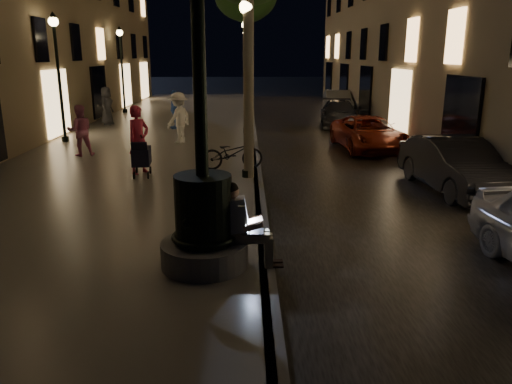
{
  "coord_description": "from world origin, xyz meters",
  "views": [
    {
      "loc": [
        -0.32,
        -5.48,
        3.5
      ],
      "look_at": [
        -0.15,
        3.0,
        1.15
      ],
      "focal_mm": 35.0,
      "sensor_mm": 36.0,
      "label": 1
    }
  ],
  "objects_px": {
    "lamp_curb_d": "(246,58)",
    "car_fifth": "(338,102)",
    "lamp_left_b": "(57,61)",
    "pedestrian_white": "(179,118)",
    "lamp_left_c": "(121,59)",
    "car_third": "(369,134)",
    "lamp_curb_c": "(246,59)",
    "pedestrian_pink": "(80,131)",
    "car_rear": "(339,114)",
    "lamp_curb_b": "(246,61)",
    "bicycle": "(232,153)",
    "car_second": "(456,165)",
    "pedestrian_red": "(139,140)",
    "fountain_lamppost": "(203,205)",
    "pedestrian_dark": "(107,106)",
    "stroller": "(141,156)",
    "tree_far": "(247,3)",
    "lamp_curb_a": "(247,64)",
    "pedestrian_blue": "(175,110)",
    "seated_man_laptop": "(242,222)"
  },
  "relations": [
    {
      "from": "lamp_curb_d",
      "to": "car_fifth",
      "type": "relative_size",
      "value": 1.14
    },
    {
      "from": "lamp_left_b",
      "to": "pedestrian_white",
      "type": "bearing_deg",
      "value": -5.13
    },
    {
      "from": "lamp_left_c",
      "to": "car_third",
      "type": "bearing_deg",
      "value": -43.31
    },
    {
      "from": "lamp_curb_c",
      "to": "pedestrian_pink",
      "type": "distance_m",
      "value": 14.19
    },
    {
      "from": "lamp_left_b",
      "to": "car_rear",
      "type": "distance_m",
      "value": 13.2
    },
    {
      "from": "lamp_curb_b",
      "to": "bicycle",
      "type": "height_order",
      "value": "lamp_curb_b"
    },
    {
      "from": "car_second",
      "to": "car_fifth",
      "type": "xyz_separation_m",
      "value": [
        0.06,
        17.69,
        -0.01
      ]
    },
    {
      "from": "lamp_left_b",
      "to": "pedestrian_red",
      "type": "distance_m",
      "value": 7.1
    },
    {
      "from": "fountain_lamppost",
      "to": "pedestrian_dark",
      "type": "xyz_separation_m",
      "value": [
        -6.0,
        16.74,
        -0.11
      ]
    },
    {
      "from": "lamp_left_b",
      "to": "car_third",
      "type": "distance_m",
      "value": 12.0
    },
    {
      "from": "stroller",
      "to": "car_second",
      "type": "distance_m",
      "value": 8.42
    },
    {
      "from": "tree_far",
      "to": "lamp_curb_c",
      "type": "xyz_separation_m",
      "value": [
        -0.08,
        -2.0,
        -3.2
      ]
    },
    {
      "from": "lamp_curb_a",
      "to": "bicycle",
      "type": "xyz_separation_m",
      "value": [
        -0.44,
        1.0,
        -2.56
      ]
    },
    {
      "from": "pedestrian_red",
      "to": "stroller",
      "type": "bearing_deg",
      "value": -123.72
    },
    {
      "from": "stroller",
      "to": "pedestrian_white",
      "type": "relative_size",
      "value": 0.59
    },
    {
      "from": "lamp_left_b",
      "to": "pedestrian_white",
      "type": "height_order",
      "value": "lamp_left_b"
    },
    {
      "from": "fountain_lamppost",
      "to": "tree_far",
      "type": "bearing_deg",
      "value": 88.14
    },
    {
      "from": "fountain_lamppost",
      "to": "lamp_curb_c",
      "type": "xyz_separation_m",
      "value": [
        0.7,
        22.0,
        2.02
      ]
    },
    {
      "from": "fountain_lamppost",
      "to": "car_third",
      "type": "relative_size",
      "value": 1.16
    },
    {
      "from": "lamp_curb_a",
      "to": "lamp_left_c",
      "type": "relative_size",
      "value": 1.0
    },
    {
      "from": "tree_far",
      "to": "car_fifth",
      "type": "bearing_deg",
      "value": -12.5
    },
    {
      "from": "pedestrian_blue",
      "to": "pedestrian_dark",
      "type": "xyz_separation_m",
      "value": [
        -3.44,
        1.39,
        0.04
      ]
    },
    {
      "from": "pedestrian_pink",
      "to": "pedestrian_dark",
      "type": "height_order",
      "value": "pedestrian_dark"
    },
    {
      "from": "lamp_left_c",
      "to": "pedestrian_blue",
      "type": "xyz_separation_m",
      "value": [
        3.84,
        -6.65,
        -2.17
      ]
    },
    {
      "from": "lamp_left_b",
      "to": "car_fifth",
      "type": "bearing_deg",
      "value": 40.6
    },
    {
      "from": "car_fifth",
      "to": "seated_man_laptop",
      "type": "bearing_deg",
      "value": -99.86
    },
    {
      "from": "fountain_lamppost",
      "to": "lamp_curb_b",
      "type": "height_order",
      "value": "fountain_lamppost"
    },
    {
      "from": "pedestrian_blue",
      "to": "lamp_curb_a",
      "type": "bearing_deg",
      "value": -2.97
    },
    {
      "from": "tree_far",
      "to": "lamp_curb_a",
      "type": "bearing_deg",
      "value": -90.25
    },
    {
      "from": "lamp_left_c",
      "to": "pedestrian_pink",
      "type": "height_order",
      "value": "lamp_left_c"
    },
    {
      "from": "seated_man_laptop",
      "to": "lamp_curb_d",
      "type": "height_order",
      "value": "lamp_curb_d"
    },
    {
      "from": "lamp_left_c",
      "to": "pedestrian_blue",
      "type": "bearing_deg",
      "value": -60.02
    },
    {
      "from": "tree_far",
      "to": "lamp_curb_b",
      "type": "height_order",
      "value": "tree_far"
    },
    {
      "from": "lamp_curb_b",
      "to": "car_fifth",
      "type": "distance_m",
      "value": 10.68
    },
    {
      "from": "car_third",
      "to": "car_fifth",
      "type": "distance_m",
      "value": 11.83
    },
    {
      "from": "car_second",
      "to": "pedestrian_red",
      "type": "xyz_separation_m",
      "value": [
        -8.5,
        1.43,
        0.46
      ]
    },
    {
      "from": "car_second",
      "to": "pedestrian_white",
      "type": "xyz_separation_m",
      "value": [
        -8.02,
        6.49,
        0.46
      ]
    },
    {
      "from": "lamp_curb_b",
      "to": "pedestrian_white",
      "type": "xyz_separation_m",
      "value": [
        -2.59,
        -2.41,
        -2.08
      ]
    },
    {
      "from": "stroller",
      "to": "car_fifth",
      "type": "xyz_separation_m",
      "value": [
        8.42,
        16.7,
        -0.08
      ]
    },
    {
      "from": "pedestrian_pink",
      "to": "stroller",
      "type": "bearing_deg",
      "value": 109.64
    },
    {
      "from": "pedestrian_red",
      "to": "pedestrian_pink",
      "type": "height_order",
      "value": "pedestrian_red"
    },
    {
      "from": "lamp_curb_a",
      "to": "lamp_curb_b",
      "type": "height_order",
      "value": "same"
    },
    {
      "from": "lamp_curb_d",
      "to": "bicycle",
      "type": "bearing_deg",
      "value": -91.09
    },
    {
      "from": "stroller",
      "to": "pedestrian_dark",
      "type": "xyz_separation_m",
      "value": [
        -3.78,
        10.63,
        0.33
      ]
    },
    {
      "from": "fountain_lamppost",
      "to": "lamp_curb_d",
      "type": "distance_m",
      "value": 30.08
    },
    {
      "from": "lamp_curb_a",
      "to": "car_third",
      "type": "height_order",
      "value": "lamp_curb_a"
    },
    {
      "from": "car_fifth",
      "to": "car_second",
      "type": "bearing_deg",
      "value": -86.3
    },
    {
      "from": "stroller",
      "to": "car_second",
      "type": "xyz_separation_m",
      "value": [
        8.36,
        -1.0,
        -0.07
      ]
    },
    {
      "from": "lamp_curb_b",
      "to": "lamp_curb_c",
      "type": "bearing_deg",
      "value": 90.0
    },
    {
      "from": "lamp_left_b",
      "to": "pedestrian_dark",
      "type": "xyz_separation_m",
      "value": [
        0.4,
        4.74,
        -2.13
      ]
    }
  ]
}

